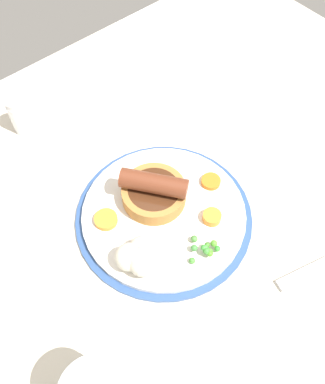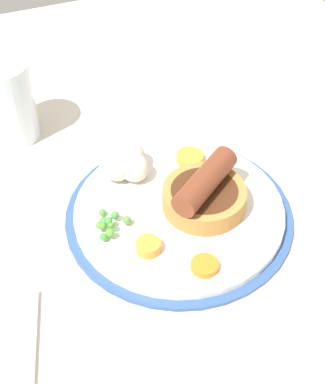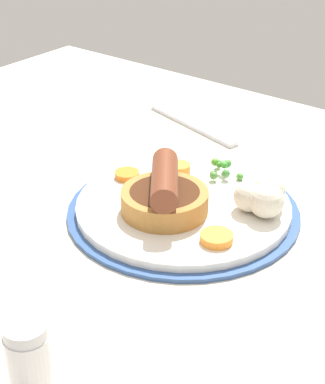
{
  "view_description": "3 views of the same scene",
  "coord_description": "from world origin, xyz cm",
  "px_view_note": "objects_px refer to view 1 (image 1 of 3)",
  "views": [
    {
      "loc": [
        21.98,
        25.52,
        58.21
      ],
      "look_at": [
        0.41,
        0.06,
        6.65
      ],
      "focal_mm": 40.0,
      "sensor_mm": 36.0,
      "label": 1
    },
    {
      "loc": [
        -44.83,
        21.17,
        56.85
      ],
      "look_at": [
        2.85,
        3.33,
        6.53
      ],
      "focal_mm": 60.0,
      "sensor_mm": 36.0,
      "label": 2
    },
    {
      "loc": [
        37.63,
        -48.33,
        40.38
      ],
      "look_at": [
        -0.26,
        0.39,
        5.7
      ],
      "focal_mm": 60.0,
      "sensor_mm": 36.0,
      "label": 3
    }
  ],
  "objects_px": {
    "pea_pile": "(204,248)",
    "sausage_pudding": "(154,191)",
    "dinner_plate": "(164,215)",
    "salt_shaker": "(20,115)",
    "carrot_slice_3": "(211,181)",
    "carrot_slice_1": "(106,220)",
    "cauliflower_floret": "(138,257)",
    "carrot_slice_0": "(212,217)"
  },
  "relations": [
    {
      "from": "cauliflower_floret",
      "to": "salt_shaker",
      "type": "height_order",
      "value": "salt_shaker"
    },
    {
      "from": "pea_pile",
      "to": "carrot_slice_1",
      "type": "distance_m",
      "value": 0.15
    },
    {
      "from": "sausage_pudding",
      "to": "carrot_slice_0",
      "type": "relative_size",
      "value": 3.56
    },
    {
      "from": "cauliflower_floret",
      "to": "carrot_slice_3",
      "type": "bearing_deg",
      "value": -169.07
    },
    {
      "from": "sausage_pudding",
      "to": "pea_pile",
      "type": "height_order",
      "value": "sausage_pudding"
    },
    {
      "from": "sausage_pudding",
      "to": "carrot_slice_1",
      "type": "distance_m",
      "value": 0.08
    },
    {
      "from": "pea_pile",
      "to": "sausage_pudding",
      "type": "bearing_deg",
      "value": -91.73
    },
    {
      "from": "carrot_slice_1",
      "to": "salt_shaker",
      "type": "xyz_separation_m",
      "value": [
        -0.01,
        -0.24,
        0.02
      ]
    },
    {
      "from": "pea_pile",
      "to": "cauliflower_floret",
      "type": "distance_m",
      "value": 0.09
    },
    {
      "from": "sausage_pudding",
      "to": "cauliflower_floret",
      "type": "relative_size",
      "value": 1.64
    },
    {
      "from": "cauliflower_floret",
      "to": "carrot_slice_0",
      "type": "relative_size",
      "value": 2.17
    },
    {
      "from": "carrot_slice_1",
      "to": "sausage_pudding",
      "type": "bearing_deg",
      "value": 169.25
    },
    {
      "from": "carrot_slice_3",
      "to": "salt_shaker",
      "type": "bearing_deg",
      "value": -61.9
    },
    {
      "from": "sausage_pudding",
      "to": "salt_shaker",
      "type": "relative_size",
      "value": 1.39
    },
    {
      "from": "cauliflower_floret",
      "to": "carrot_slice_1",
      "type": "height_order",
      "value": "cauliflower_floret"
    },
    {
      "from": "dinner_plate",
      "to": "pea_pile",
      "type": "xyz_separation_m",
      "value": [
        -0.0,
        0.08,
        0.02
      ]
    },
    {
      "from": "pea_pile",
      "to": "carrot_slice_0",
      "type": "height_order",
      "value": "pea_pile"
    },
    {
      "from": "dinner_plate",
      "to": "sausage_pudding",
      "type": "relative_size",
      "value": 2.74
    },
    {
      "from": "carrot_slice_1",
      "to": "carrot_slice_3",
      "type": "height_order",
      "value": "carrot_slice_1"
    },
    {
      "from": "dinner_plate",
      "to": "salt_shaker",
      "type": "relative_size",
      "value": 3.83
    },
    {
      "from": "cauliflower_floret",
      "to": "salt_shaker",
      "type": "xyz_separation_m",
      "value": [
        -0.01,
        -0.32,
        0.0
      ]
    },
    {
      "from": "carrot_slice_1",
      "to": "carrot_slice_3",
      "type": "distance_m",
      "value": 0.17
    },
    {
      "from": "dinner_plate",
      "to": "sausage_pudding",
      "type": "bearing_deg",
      "value": -100.04
    },
    {
      "from": "pea_pile",
      "to": "cauliflower_floret",
      "type": "height_order",
      "value": "cauliflower_floret"
    },
    {
      "from": "sausage_pudding",
      "to": "pea_pile",
      "type": "relative_size",
      "value": 1.92
    },
    {
      "from": "carrot_slice_0",
      "to": "salt_shaker",
      "type": "height_order",
      "value": "salt_shaker"
    },
    {
      "from": "carrot_slice_0",
      "to": "carrot_slice_3",
      "type": "distance_m",
      "value": 0.06
    },
    {
      "from": "dinner_plate",
      "to": "carrot_slice_3",
      "type": "xyz_separation_m",
      "value": [
        -0.09,
        0.01,
        0.01
      ]
    },
    {
      "from": "dinner_plate",
      "to": "carrot_slice_1",
      "type": "height_order",
      "value": "carrot_slice_1"
    },
    {
      "from": "carrot_slice_1",
      "to": "carrot_slice_3",
      "type": "xyz_separation_m",
      "value": [
        -0.16,
        0.05,
        -0.0
      ]
    },
    {
      "from": "carrot_slice_1",
      "to": "dinner_plate",
      "type": "bearing_deg",
      "value": 149.53
    },
    {
      "from": "dinner_plate",
      "to": "cauliflower_floret",
      "type": "relative_size",
      "value": 4.5
    },
    {
      "from": "pea_pile",
      "to": "carrot_slice_3",
      "type": "bearing_deg",
      "value": -138.53
    },
    {
      "from": "pea_pile",
      "to": "cauliflower_floret",
      "type": "xyz_separation_m",
      "value": [
        0.08,
        -0.04,
        0.01
      ]
    },
    {
      "from": "cauliflower_floret",
      "to": "salt_shaker",
      "type": "bearing_deg",
      "value": -91.71
    },
    {
      "from": "carrot_slice_0",
      "to": "pea_pile",
      "type": "bearing_deg",
      "value": 34.51
    },
    {
      "from": "pea_pile",
      "to": "carrot_slice_1",
      "type": "xyz_separation_m",
      "value": [
        0.07,
        -0.13,
        -0.01
      ]
    },
    {
      "from": "carrot_slice_3",
      "to": "salt_shaker",
      "type": "height_order",
      "value": "salt_shaker"
    },
    {
      "from": "pea_pile",
      "to": "salt_shaker",
      "type": "distance_m",
      "value": 0.37
    },
    {
      "from": "dinner_plate",
      "to": "salt_shaker",
      "type": "xyz_separation_m",
      "value": [
        0.07,
        -0.28,
        0.03
      ]
    },
    {
      "from": "dinner_plate",
      "to": "pea_pile",
      "type": "bearing_deg",
      "value": 91.1
    },
    {
      "from": "salt_shaker",
      "to": "carrot_slice_1",
      "type": "bearing_deg",
      "value": 88.74
    }
  ]
}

